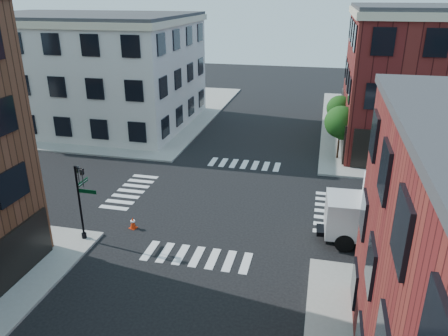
% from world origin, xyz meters
% --- Properties ---
extents(ground, '(120.00, 120.00, 0.00)m').
position_xyz_m(ground, '(0.00, 0.00, 0.00)').
color(ground, black).
rests_on(ground, ground).
extents(sidewalk_nw, '(30.00, 30.00, 0.15)m').
position_xyz_m(sidewalk_nw, '(-21.00, 21.00, 0.07)').
color(sidewalk_nw, gray).
rests_on(sidewalk_nw, ground).
extents(building_nw, '(22.00, 16.00, 11.00)m').
position_xyz_m(building_nw, '(-19.00, 16.00, 5.50)').
color(building_nw, beige).
rests_on(building_nw, ground).
extents(tree_near, '(2.69, 2.69, 4.49)m').
position_xyz_m(tree_near, '(7.56, 9.98, 3.16)').
color(tree_near, black).
rests_on(tree_near, ground).
extents(tree_far, '(2.43, 2.43, 4.07)m').
position_xyz_m(tree_far, '(7.56, 15.98, 2.87)').
color(tree_far, black).
rests_on(tree_far, ground).
extents(signal_pole, '(1.29, 1.24, 4.60)m').
position_xyz_m(signal_pole, '(-6.72, -6.68, 2.86)').
color(signal_pole, black).
rests_on(signal_pole, ground).
extents(box_truck, '(8.66, 2.95, 3.87)m').
position_xyz_m(box_truck, '(10.98, -3.32, 2.01)').
color(box_truck, white).
rests_on(box_truck, ground).
extents(traffic_cone, '(0.51, 0.51, 0.74)m').
position_xyz_m(traffic_cone, '(-4.63, -4.90, 0.36)').
color(traffic_cone, red).
rests_on(traffic_cone, ground).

